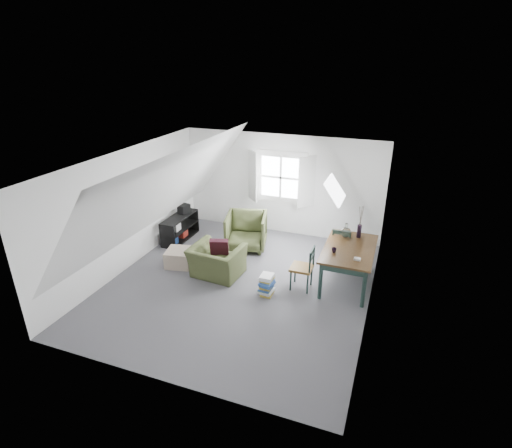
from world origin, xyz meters
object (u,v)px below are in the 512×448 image
at_px(dining_chair_far, 341,247).
at_px(dining_table, 349,253).
at_px(dining_chair_near, 304,267).
at_px(ottoman, 180,258).
at_px(armchair_near, 217,275).
at_px(magazine_stack, 267,285).
at_px(media_shelf, 179,229).
at_px(armchair_far, 246,247).

bearing_deg(dining_chair_far, dining_table, 125.71).
xyz_separation_m(dining_table, dining_chair_near, (-0.78, -0.47, -0.23)).
distance_m(ottoman, dining_table, 3.58).
bearing_deg(ottoman, armchair_near, -6.65).
xyz_separation_m(ottoman, magazine_stack, (2.14, -0.43, 0.02)).
distance_m(armchair_near, dining_chair_near, 1.85).
bearing_deg(ottoman, dining_chair_far, 19.07).
distance_m(armchair_near, dining_table, 2.72).
relative_size(ottoman, dining_chair_far, 0.58).
height_order(ottoman, media_shelf, media_shelf).
bearing_deg(dining_chair_near, armchair_far, -133.41).
relative_size(armchair_near, media_shelf, 0.84).
relative_size(dining_chair_far, dining_chair_near, 1.04).
xyz_separation_m(armchair_far, dining_table, (2.46, -0.79, 0.69)).
bearing_deg(armchair_far, media_shelf, 171.35).
bearing_deg(dining_chair_near, dining_table, 114.19).
height_order(dining_chair_far, dining_chair_near, dining_chair_far).
distance_m(dining_table, media_shelf, 4.23).
bearing_deg(media_shelf, armchair_far, 7.44).
distance_m(dining_table, dining_chair_near, 0.94).
distance_m(armchair_far, dining_chair_near, 2.15).
distance_m(armchair_near, media_shelf, 2.04).
bearing_deg(dining_chair_far, media_shelf, 15.74).
xyz_separation_m(dining_table, dining_chair_far, (-0.23, 0.64, -0.21)).
xyz_separation_m(armchair_far, ottoman, (-1.05, -1.28, 0.18)).
distance_m(ottoman, media_shelf, 1.30).
bearing_deg(ottoman, dining_table, 8.01).
height_order(ottoman, dining_chair_near, dining_chair_near).
xyz_separation_m(armchair_near, ottoman, (-0.95, 0.11, 0.18)).
height_order(armchair_far, dining_chair_near, dining_chair_near).
distance_m(armchair_far, dining_table, 2.68).
distance_m(armchair_near, ottoman, 0.97).
height_order(dining_table, dining_chair_near, dining_chair_near).
relative_size(armchair_far, media_shelf, 0.78).
bearing_deg(dining_table, armchair_near, -171.25).
bearing_deg(media_shelf, dining_chair_near, -15.97).
bearing_deg(ottoman, armchair_far, 50.85).
bearing_deg(media_shelf, magazine_stack, -27.04).
bearing_deg(magazine_stack, dining_chair_near, 37.62).
xyz_separation_m(dining_chair_far, media_shelf, (-3.93, -0.01, -0.20)).
distance_m(armchair_far, ottoman, 1.67).
height_order(dining_chair_far, magazine_stack, dining_chair_far).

